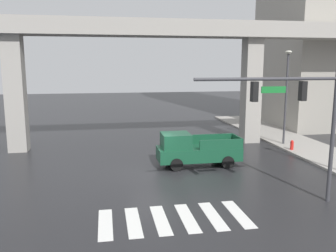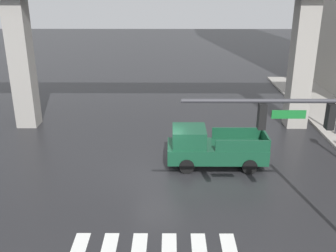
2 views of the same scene
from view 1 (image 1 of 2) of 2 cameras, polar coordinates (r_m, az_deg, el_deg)
ground_plane at (r=20.76m, az=-2.49°, el=-7.46°), size 120.00×120.00×0.00m
crosswalk_stripes at (r=14.80m, az=0.98°, el=-14.78°), size 6.05×2.80×0.01m
elevated_overpass at (r=26.71m, az=-4.66°, el=14.04°), size 55.23×2.39×9.44m
sidewalk_east at (r=26.89m, az=23.50°, el=-4.09°), size 4.00×36.00×0.15m
pickup_truck at (r=21.83m, az=4.22°, el=-3.91°), size 5.10×2.10×2.08m
traffic_signal_mast at (r=16.19m, az=20.52°, el=2.88°), size 6.49×0.32×6.20m
street_lamp_mid_block at (r=28.22m, az=18.65°, el=6.06°), size 0.44×0.70×7.24m
fire_hydrant at (r=26.88m, az=19.42°, el=-3.05°), size 0.24×0.24×0.85m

